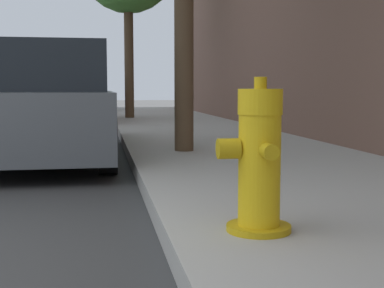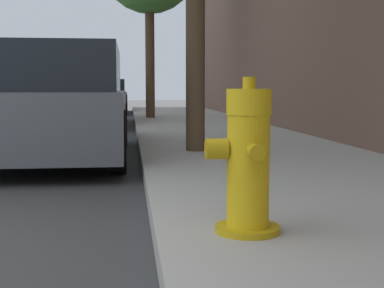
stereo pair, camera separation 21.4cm
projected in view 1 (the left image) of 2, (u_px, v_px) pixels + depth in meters
The scene contains 4 objects.
fire_hydrant at pixel (258, 162), 2.88m from camera, with size 0.41×0.42×0.84m.
parked_car_near at pixel (39, 106), 6.86m from camera, with size 1.89×4.34×1.45m.
parked_car_mid at pixel (64, 101), 13.20m from camera, with size 1.82×4.60×1.27m.
parked_car_far at pixel (79, 97), 19.83m from camera, with size 1.80×4.52×1.25m.
Camera 1 is at (1.58, -2.39, 0.93)m, focal length 50.00 mm.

